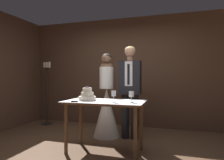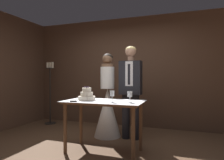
{
  "view_description": "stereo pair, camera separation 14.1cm",
  "coord_description": "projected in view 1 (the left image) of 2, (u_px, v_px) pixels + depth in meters",
  "views": [
    {
      "loc": [
        1.11,
        -2.88,
        1.2
      ],
      "look_at": [
        0.04,
        0.54,
        1.15
      ],
      "focal_mm": 32.0,
      "sensor_mm": 36.0,
      "label": 1
    },
    {
      "loc": [
        1.24,
        -2.84,
        1.2
      ],
      "look_at": [
        0.04,
        0.54,
        1.15
      ],
      "focal_mm": 32.0,
      "sensor_mm": 36.0,
      "label": 2
    }
  ],
  "objects": [
    {
      "name": "cake_table",
      "position": [
        105.0,
        108.0,
        3.2
      ],
      "size": [
        1.28,
        0.7,
        0.82
      ],
      "color": "brown",
      "rests_on": "ground_plane"
    },
    {
      "name": "bride",
      "position": [
        107.0,
        106.0,
        4.05
      ],
      "size": [
        0.54,
        0.54,
        1.69
      ],
      "color": "white",
      "rests_on": "ground_plane"
    },
    {
      "name": "wine_glass_near",
      "position": [
        131.0,
        94.0,
        3.0
      ],
      "size": [
        0.08,
        0.08,
        0.17
      ],
      "color": "silver",
      "rests_on": "cake_table"
    },
    {
      "name": "groom",
      "position": [
        130.0,
        87.0,
        3.9
      ],
      "size": [
        0.42,
        0.25,
        1.81
      ],
      "color": "black",
      "rests_on": "ground_plane"
    },
    {
      "name": "tiered_cake",
      "position": [
        87.0,
        96.0,
        3.28
      ],
      "size": [
        0.28,
        0.28,
        0.23
      ],
      "color": "beige",
      "rests_on": "cake_table"
    },
    {
      "name": "wall_back",
      "position": [
        128.0,
        72.0,
        4.98
      ],
      "size": [
        5.35,
        0.12,
        2.67
      ],
      "primitive_type": "cube",
      "color": "#513828",
      "rests_on": "ground_plane"
    },
    {
      "name": "wine_glass_middle",
      "position": [
        114.0,
        94.0,
        3.01
      ],
      "size": [
        0.07,
        0.07,
        0.18
      ],
      "color": "silver",
      "rests_on": "cake_table"
    },
    {
      "name": "candle_stand",
      "position": [
        47.0,
        92.0,
        5.1
      ],
      "size": [
        0.28,
        0.28,
        1.59
      ],
      "color": "black",
      "rests_on": "ground_plane"
    },
    {
      "name": "cake_knife",
      "position": [
        80.0,
        102.0,
        3.05
      ],
      "size": [
        0.41,
        0.15,
        0.02
      ],
      "rotation": [
        0.0,
        0.0,
        0.3
      ],
      "color": "silver",
      "rests_on": "cake_table"
    },
    {
      "name": "ground_plane",
      "position": [
        99.0,
        155.0,
        3.1
      ],
      "size": [
        40.0,
        40.0,
        0.0
      ],
      "primitive_type": "plane",
      "color": "brown"
    }
  ]
}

